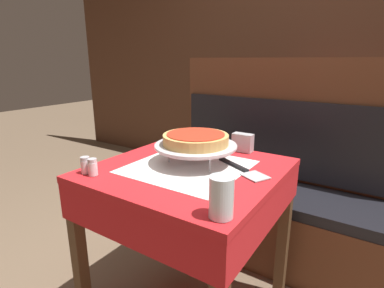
{
  "coord_description": "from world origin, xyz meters",
  "views": [
    {
      "loc": [
        0.67,
        -1.0,
        1.21
      ],
      "look_at": [
        0.0,
        0.03,
        0.86
      ],
      "focal_mm": 28.0,
      "sensor_mm": 36.0,
      "label": 1
    }
  ],
  "objects_px": {
    "salt_shaker": "(85,165)",
    "pepper_shaker": "(93,167)",
    "water_glass_near": "(221,197)",
    "dining_table_front": "(188,191)",
    "booth_bench": "(269,199)",
    "deep_dish_pizza": "(196,139)",
    "napkin_holder": "(243,143)",
    "dining_table_rear": "(317,134)",
    "pizza_server": "(242,169)",
    "condiment_caddy": "(320,113)",
    "pizza_pan_stand": "(196,146)"
  },
  "relations": [
    {
      "from": "deep_dish_pizza",
      "to": "water_glass_near",
      "type": "distance_m",
      "value": 0.48
    },
    {
      "from": "salt_shaker",
      "to": "pepper_shaker",
      "type": "bearing_deg",
      "value": 0.0
    },
    {
      "from": "pizza_server",
      "to": "water_glass_near",
      "type": "bearing_deg",
      "value": -74.57
    },
    {
      "from": "booth_bench",
      "to": "deep_dish_pizza",
      "type": "height_order",
      "value": "booth_bench"
    },
    {
      "from": "water_glass_near",
      "to": "napkin_holder",
      "type": "relative_size",
      "value": 1.25
    },
    {
      "from": "water_glass_near",
      "to": "pepper_shaker",
      "type": "relative_size",
      "value": 1.81
    },
    {
      "from": "pizza_server",
      "to": "napkin_holder",
      "type": "xyz_separation_m",
      "value": [
        -0.11,
        0.25,
        0.04
      ]
    },
    {
      "from": "booth_bench",
      "to": "deep_dish_pizza",
      "type": "bearing_deg",
      "value": -102.14
    },
    {
      "from": "water_glass_near",
      "to": "pepper_shaker",
      "type": "height_order",
      "value": "water_glass_near"
    },
    {
      "from": "dining_table_rear",
      "to": "booth_bench",
      "type": "relative_size",
      "value": 0.56
    },
    {
      "from": "water_glass_near",
      "to": "salt_shaker",
      "type": "bearing_deg",
      "value": 178.89
    },
    {
      "from": "deep_dish_pizza",
      "to": "salt_shaker",
      "type": "relative_size",
      "value": 4.21
    },
    {
      "from": "condiment_caddy",
      "to": "deep_dish_pizza",
      "type": "bearing_deg",
      "value": -101.08
    },
    {
      "from": "dining_table_front",
      "to": "deep_dish_pizza",
      "type": "xyz_separation_m",
      "value": [
        0.0,
        0.06,
        0.22
      ]
    },
    {
      "from": "booth_bench",
      "to": "condiment_caddy",
      "type": "xyz_separation_m",
      "value": [
        0.12,
        0.69,
        0.46
      ]
    },
    {
      "from": "dining_table_front",
      "to": "deep_dish_pizza",
      "type": "distance_m",
      "value": 0.23
    },
    {
      "from": "dining_table_front",
      "to": "pizza_server",
      "type": "distance_m",
      "value": 0.26
    },
    {
      "from": "booth_bench",
      "to": "salt_shaker",
      "type": "height_order",
      "value": "booth_bench"
    },
    {
      "from": "booth_bench",
      "to": "water_glass_near",
      "type": "height_order",
      "value": "booth_bench"
    },
    {
      "from": "dining_table_front",
      "to": "napkin_holder",
      "type": "height_order",
      "value": "napkin_holder"
    },
    {
      "from": "deep_dish_pizza",
      "to": "condiment_caddy",
      "type": "relative_size",
      "value": 1.6
    },
    {
      "from": "condiment_caddy",
      "to": "pizza_server",
      "type": "bearing_deg",
      "value": -92.26
    },
    {
      "from": "deep_dish_pizza",
      "to": "condiment_caddy",
      "type": "xyz_separation_m",
      "value": [
        0.26,
        1.34,
        -0.06
      ]
    },
    {
      "from": "napkin_holder",
      "to": "dining_table_front",
      "type": "bearing_deg",
      "value": -107.34
    },
    {
      "from": "water_glass_near",
      "to": "pepper_shaker",
      "type": "xyz_separation_m",
      "value": [
        -0.58,
        0.01,
        -0.03
      ]
    },
    {
      "from": "pepper_shaker",
      "to": "water_glass_near",
      "type": "bearing_deg",
      "value": -1.2
    },
    {
      "from": "salt_shaker",
      "to": "pepper_shaker",
      "type": "xyz_separation_m",
      "value": [
        0.04,
        0.0,
        0.0
      ]
    },
    {
      "from": "dining_table_front",
      "to": "pepper_shaker",
      "type": "bearing_deg",
      "value": -131.68
    },
    {
      "from": "water_glass_near",
      "to": "pizza_pan_stand",
      "type": "bearing_deg",
      "value": 131.27
    },
    {
      "from": "dining_table_rear",
      "to": "napkin_holder",
      "type": "height_order",
      "value": "napkin_holder"
    },
    {
      "from": "dining_table_front",
      "to": "salt_shaker",
      "type": "xyz_separation_m",
      "value": [
        -0.3,
        -0.29,
        0.15
      ]
    },
    {
      "from": "dining_table_front",
      "to": "booth_bench",
      "type": "height_order",
      "value": "booth_bench"
    },
    {
      "from": "dining_table_rear",
      "to": "deep_dish_pizza",
      "type": "height_order",
      "value": "deep_dish_pizza"
    },
    {
      "from": "napkin_holder",
      "to": "condiment_caddy",
      "type": "xyz_separation_m",
      "value": [
        0.16,
        1.06,
        0.01
      ]
    },
    {
      "from": "pizza_pan_stand",
      "to": "salt_shaker",
      "type": "height_order",
      "value": "pizza_pan_stand"
    },
    {
      "from": "booth_bench",
      "to": "salt_shaker",
      "type": "distance_m",
      "value": 1.18
    },
    {
      "from": "booth_bench",
      "to": "dining_table_rear",
      "type": "bearing_deg",
      "value": 80.78
    },
    {
      "from": "pepper_shaker",
      "to": "napkin_holder",
      "type": "xyz_separation_m",
      "value": [
        0.36,
        0.62,
        0.01
      ]
    },
    {
      "from": "booth_bench",
      "to": "salt_shaker",
      "type": "bearing_deg",
      "value": -113.94
    },
    {
      "from": "booth_bench",
      "to": "pizza_pan_stand",
      "type": "distance_m",
      "value": 0.82
    },
    {
      "from": "pizza_pan_stand",
      "to": "napkin_holder",
      "type": "bearing_deg",
      "value": 69.29
    },
    {
      "from": "water_glass_near",
      "to": "dining_table_front",
      "type": "bearing_deg",
      "value": 136.34
    },
    {
      "from": "dining_table_front",
      "to": "booth_bench",
      "type": "xyz_separation_m",
      "value": [
        0.14,
        0.71,
        -0.3
      ]
    },
    {
      "from": "deep_dish_pizza",
      "to": "water_glass_near",
      "type": "height_order",
      "value": "deep_dish_pizza"
    },
    {
      "from": "pizza_pan_stand",
      "to": "water_glass_near",
      "type": "xyz_separation_m",
      "value": [
        0.32,
        -0.36,
        -0.01
      ]
    },
    {
      "from": "salt_shaker",
      "to": "dining_table_front",
      "type": "bearing_deg",
      "value": 43.8
    },
    {
      "from": "dining_table_rear",
      "to": "deep_dish_pizza",
      "type": "distance_m",
      "value": 1.4
    },
    {
      "from": "dining_table_rear",
      "to": "booth_bench",
      "type": "height_order",
      "value": "booth_bench"
    },
    {
      "from": "dining_table_rear",
      "to": "napkin_holder",
      "type": "distance_m",
      "value": 1.1
    },
    {
      "from": "booth_bench",
      "to": "condiment_caddy",
      "type": "height_order",
      "value": "booth_bench"
    }
  ]
}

